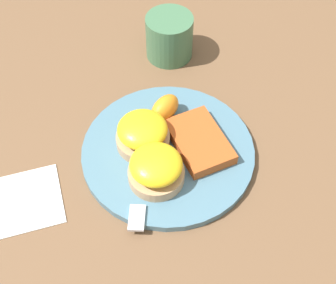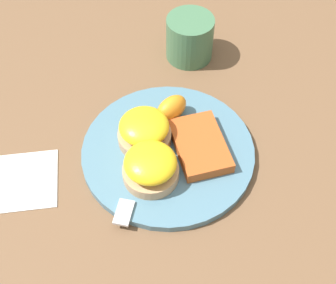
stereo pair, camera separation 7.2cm
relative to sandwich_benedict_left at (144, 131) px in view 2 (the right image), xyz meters
name	(u,v)px [view 2 (the right image)]	position (x,y,z in m)	size (l,w,h in m)	color
ground_plane	(168,154)	(-0.02, -0.04, -0.04)	(1.10, 1.10, 0.00)	brown
plate	(168,152)	(-0.02, -0.04, -0.03)	(0.29, 0.29, 0.01)	slate
sandwich_benedict_left	(144,131)	(0.00, 0.00, 0.00)	(0.09, 0.09, 0.06)	tan
sandwich_benedict_right	(151,167)	(-0.07, -0.01, 0.00)	(0.09, 0.09, 0.06)	tan
hashbrown_patty	(200,148)	(-0.02, -0.09, -0.02)	(0.12, 0.08, 0.02)	#B04F1F
orange_wedge	(172,108)	(0.05, -0.05, 0.00)	(0.06, 0.04, 0.04)	orange
fork	(135,175)	(-0.07, 0.01, -0.02)	(0.20, 0.06, 0.00)	silver
cup	(190,38)	(0.22, -0.08, 0.00)	(0.12, 0.09, 0.09)	#42704C
napkin	(23,181)	(-0.07, 0.20, -0.04)	(0.11, 0.11, 0.00)	white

